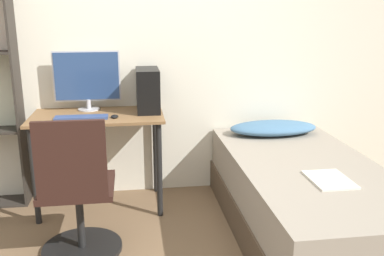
% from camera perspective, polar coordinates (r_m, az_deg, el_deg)
% --- Properties ---
extents(wall_back, '(8.00, 0.05, 2.50)m').
position_cam_1_polar(wall_back, '(3.66, -7.84, 10.34)').
color(wall_back, silver).
rests_on(wall_back, ground_plane).
extents(desk, '(1.02, 0.58, 0.77)m').
position_cam_1_polar(desk, '(3.46, -12.39, -0.36)').
color(desk, brown).
rests_on(desk, ground_plane).
extents(office_chair, '(0.53, 0.53, 0.95)m').
position_cam_1_polar(office_chair, '(2.87, -14.98, -9.67)').
color(office_chair, black).
rests_on(office_chair, ground_plane).
extents(bed, '(0.98, 1.99, 0.55)m').
position_cam_1_polar(bed, '(3.14, 14.82, -9.36)').
color(bed, '#4C3D2D').
rests_on(bed, ground_plane).
extents(pillow, '(0.74, 0.36, 0.11)m').
position_cam_1_polar(pillow, '(3.68, 10.79, 0.02)').
color(pillow, teal).
rests_on(pillow, bed).
extents(magazine, '(0.24, 0.32, 0.01)m').
position_cam_1_polar(magazine, '(2.78, 17.87, -6.57)').
color(magazine, silver).
rests_on(magazine, bed).
extents(monitor, '(0.53, 0.18, 0.48)m').
position_cam_1_polar(monitor, '(3.57, -13.82, 6.44)').
color(monitor, '#B7B7BC').
rests_on(monitor, desk).
extents(keyboard, '(0.39, 0.11, 0.02)m').
position_cam_1_polar(keyboard, '(3.32, -14.53, 1.37)').
color(keyboard, '#33477A').
rests_on(keyboard, desk).
extents(pc_tower, '(0.18, 0.37, 0.34)m').
position_cam_1_polar(pc_tower, '(3.47, -5.92, 5.07)').
color(pc_tower, black).
rests_on(pc_tower, desk).
extents(mouse, '(0.06, 0.09, 0.02)m').
position_cam_1_polar(mouse, '(3.30, -10.28, 1.54)').
color(mouse, black).
rests_on(mouse, desk).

